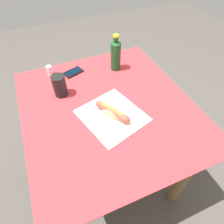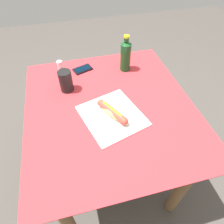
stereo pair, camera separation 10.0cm
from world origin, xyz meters
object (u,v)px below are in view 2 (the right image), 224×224
hot_dog (112,112)px  soda_bottle (126,55)px  salt_shaker (60,65)px  cell_phone (83,69)px  drinking_cup (66,81)px

hot_dog → soda_bottle: size_ratio=0.83×
hot_dog → salt_shaker: (0.48, 0.23, -0.00)m
hot_dog → salt_shaker: 0.54m
cell_phone → soda_bottle: bearing=-102.6°
hot_dog → soda_bottle: 0.43m
hot_dog → salt_shaker: size_ratio=3.17×
soda_bottle → salt_shaker: (0.10, 0.41, -0.07)m
hot_dog → cell_phone: 0.45m
hot_dog → cell_phone: size_ratio=1.43×
soda_bottle → salt_shaker: size_ratio=3.80×
drinking_cup → salt_shaker: size_ratio=2.08×
hot_dog → soda_bottle: bearing=-25.9°
soda_bottle → drinking_cup: size_ratio=1.83×
drinking_cup → hot_dog: bearing=-142.7°
soda_bottle → drinking_cup: soda_bottle is taller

